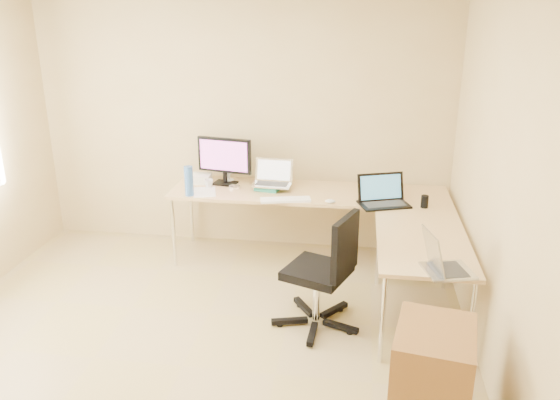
# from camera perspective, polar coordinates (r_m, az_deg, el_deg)

# --- Properties ---
(floor) EXTENTS (4.50, 4.50, 0.00)m
(floor) POSITION_cam_1_polar(r_m,az_deg,el_deg) (4.27, -9.79, -16.16)
(floor) COLOR tan
(floor) RESTS_ON ground
(wall_back) EXTENTS (4.50, 0.00, 4.50)m
(wall_back) POSITION_cam_1_polar(r_m,az_deg,el_deg) (5.77, -3.86, 7.85)
(wall_back) COLOR tan
(wall_back) RESTS_ON ground
(wall_right) EXTENTS (0.00, 4.50, 4.50)m
(wall_right) POSITION_cam_1_polar(r_m,az_deg,el_deg) (3.60, 22.54, -1.04)
(wall_right) COLOR tan
(wall_right) RESTS_ON ground
(desk_main) EXTENTS (2.65, 0.70, 0.73)m
(desk_main) POSITION_cam_1_polar(r_m,az_deg,el_deg) (5.56, 2.87, -2.68)
(desk_main) COLOR tan
(desk_main) RESTS_ON ground
(desk_return) EXTENTS (0.70, 1.30, 0.73)m
(desk_return) POSITION_cam_1_polar(r_m,az_deg,el_deg) (4.67, 13.81, -7.90)
(desk_return) COLOR tan
(desk_return) RESTS_ON ground
(monitor) EXTENTS (0.58, 0.28, 0.47)m
(monitor) POSITION_cam_1_polar(r_m,az_deg,el_deg) (5.60, -5.61, 3.93)
(monitor) COLOR black
(monitor) RESTS_ON desk_main
(book_stack) EXTENTS (0.29, 0.35, 0.05)m
(book_stack) POSITION_cam_1_polar(r_m,az_deg,el_deg) (5.53, -0.97, 1.51)
(book_stack) COLOR #1F7E6A
(book_stack) RESTS_ON desk_main
(laptop_center) EXTENTS (0.38, 0.30, 0.24)m
(laptop_center) POSITION_cam_1_polar(r_m,az_deg,el_deg) (5.41, -0.80, 2.72)
(laptop_center) COLOR silver
(laptop_center) RESTS_ON desk_main
(laptop_black) EXTENTS (0.51, 0.44, 0.27)m
(laptop_black) POSITION_cam_1_polar(r_m,az_deg,el_deg) (5.10, 10.52, 0.90)
(laptop_black) COLOR black
(laptop_black) RESTS_ON desk_main
(keyboard) EXTENTS (0.48, 0.23, 0.02)m
(keyboard) POSITION_cam_1_polar(r_m,az_deg,el_deg) (5.17, 0.55, 0.03)
(keyboard) COLOR white
(keyboard) RESTS_ON desk_main
(mouse) EXTENTS (0.10, 0.08, 0.03)m
(mouse) POSITION_cam_1_polar(r_m,az_deg,el_deg) (5.13, 5.11, -0.13)
(mouse) COLOR silver
(mouse) RESTS_ON desk_main
(mug) EXTENTS (0.09, 0.09, 0.08)m
(mug) POSITION_cam_1_polar(r_m,az_deg,el_deg) (5.56, -7.20, 1.64)
(mug) COLOR silver
(mug) RESTS_ON desk_main
(cd_stack) EXTENTS (0.14, 0.14, 0.03)m
(cd_stack) POSITION_cam_1_polar(r_m,az_deg,el_deg) (5.52, -4.61, 1.29)
(cd_stack) COLOR white
(cd_stack) RESTS_ON desk_main
(water_bottle) EXTENTS (0.10, 0.10, 0.28)m
(water_bottle) POSITION_cam_1_polar(r_m,az_deg,el_deg) (5.34, -9.18, 1.90)
(water_bottle) COLOR #3662A9
(water_bottle) RESTS_ON desk_main
(papers) EXTENTS (0.28, 0.34, 0.01)m
(papers) POSITION_cam_1_polar(r_m,az_deg,el_deg) (5.45, -7.60, 0.80)
(papers) COLOR white
(papers) RESTS_ON desk_main
(white_box) EXTENTS (0.24, 0.17, 0.08)m
(white_box) POSITION_cam_1_polar(r_m,az_deg,el_deg) (5.74, -8.14, 2.17)
(white_box) COLOR silver
(white_box) RESTS_ON desk_main
(desk_fan) EXTENTS (0.27, 0.27, 0.28)m
(desk_fan) POSITION_cam_1_polar(r_m,az_deg,el_deg) (5.71, -5.20, 3.23)
(desk_fan) COLOR white
(desk_fan) RESTS_ON desk_main
(black_cup) EXTENTS (0.08, 0.08, 0.11)m
(black_cup) POSITION_cam_1_polar(r_m,az_deg,el_deg) (5.15, 14.37, -0.15)
(black_cup) COLOR black
(black_cup) RESTS_ON desk_main
(laptop_return) EXTENTS (0.43, 0.37, 0.24)m
(laptop_return) POSITION_cam_1_polar(r_m,az_deg,el_deg) (3.98, 16.72, -5.39)
(laptop_return) COLOR #B2B2B2
(laptop_return) RESTS_ON desk_return
(office_chair) EXTENTS (0.76, 0.76, 0.98)m
(office_chair) POSITION_cam_1_polar(r_m,az_deg,el_deg) (4.44, 3.78, -6.85)
(office_chair) COLOR black
(office_chair) RESTS_ON ground
(cabinet) EXTENTS (0.52, 0.60, 0.74)m
(cabinet) POSITION_cam_1_polar(r_m,az_deg,el_deg) (3.57, 14.94, -17.60)
(cabinet) COLOR olive
(cabinet) RESTS_ON ground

